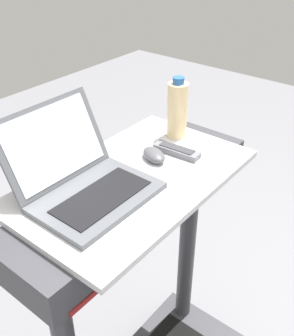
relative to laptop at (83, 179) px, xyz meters
The scene contains 5 objects.
desk_board 0.17m from the laptop, 20.30° to the right, with size 0.75×0.45×0.02m, color silver.
laptop is the anchor object (origin of this frame).
computer_mouse 0.27m from the laptop, ahead, with size 0.06×0.10×0.03m, color #4C4C51.
water_bottle 0.45m from the laptop, ahead, with size 0.07×0.07×0.22m.
tv_remote 0.36m from the laptop, 12.83° to the right, with size 0.06×0.16×0.02m.
Camera 1 is at (-0.76, 0.04, 1.78)m, focal length 42.88 mm.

